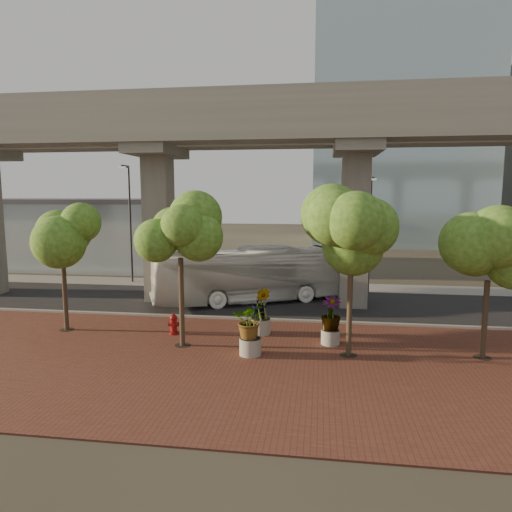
# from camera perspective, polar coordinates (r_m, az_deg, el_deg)

# --- Properties ---
(ground) EXTENTS (160.00, 160.00, 0.00)m
(ground) POSITION_cam_1_polar(r_m,az_deg,el_deg) (26.53, -0.90, -6.90)
(ground) COLOR #332E25
(ground) RESTS_ON ground
(brick_plaza) EXTENTS (70.00, 13.00, 0.06)m
(brick_plaza) POSITION_cam_1_polar(r_m,az_deg,el_deg) (19.01, -4.74, -12.79)
(brick_plaza) COLOR brown
(brick_plaza) RESTS_ON ground
(asphalt_road) EXTENTS (90.00, 8.00, 0.04)m
(asphalt_road) POSITION_cam_1_polar(r_m,az_deg,el_deg) (28.44, -0.27, -5.86)
(asphalt_road) COLOR black
(asphalt_road) RESTS_ON ground
(curb_strip) EXTENTS (70.00, 0.25, 0.16)m
(curb_strip) POSITION_cam_1_polar(r_m,az_deg,el_deg) (24.60, -1.63, -7.87)
(curb_strip) COLOR gray
(curb_strip) RESTS_ON ground
(far_sidewalk) EXTENTS (90.00, 3.00, 0.06)m
(far_sidewalk) POSITION_cam_1_polar(r_m,az_deg,el_deg) (33.76, 1.08, -3.68)
(far_sidewalk) COLOR gray
(far_sidewalk) RESTS_ON ground
(transit_viaduct) EXTENTS (72.00, 5.60, 12.40)m
(transit_viaduct) POSITION_cam_1_polar(r_m,az_deg,el_deg) (27.66, -0.28, 8.94)
(transit_viaduct) COLOR gray
(transit_viaduct) RESTS_ON ground
(station_pavilion) EXTENTS (23.00, 13.00, 6.30)m
(station_pavilion) POSITION_cam_1_polar(r_m,az_deg,el_deg) (47.95, -22.05, 2.97)
(station_pavilion) COLOR silver
(station_pavilion) RESTS_ON ground
(transit_bus) EXTENTS (12.24, 7.65, 3.39)m
(transit_bus) POSITION_cam_1_polar(r_m,az_deg,el_deg) (28.38, -0.72, -2.43)
(transit_bus) COLOR white
(transit_bus) RESTS_ON ground
(fire_hydrant) EXTENTS (0.51, 0.46, 1.01)m
(fire_hydrant) POSITION_cam_1_polar(r_m,az_deg,el_deg) (22.33, -10.26, -8.37)
(fire_hydrant) COLOR maroon
(fire_hydrant) RESTS_ON ground
(planter_front) EXTENTS (2.02, 2.02, 2.22)m
(planter_front) POSITION_cam_1_polar(r_m,az_deg,el_deg) (19.00, -0.72, -8.40)
(planter_front) COLOR #9B978C
(planter_front) RESTS_ON ground
(planter_right) EXTENTS (2.03, 2.03, 2.16)m
(planter_right) POSITION_cam_1_polar(r_m,az_deg,el_deg) (20.59, 9.34, -7.34)
(planter_right) COLOR #A7A197
(planter_right) RESTS_ON ground
(planter_left) EXTENTS (2.07, 2.07, 2.27)m
(planter_left) POSITION_cam_1_polar(r_m,az_deg,el_deg) (21.80, 0.62, -6.21)
(planter_left) COLOR #9C978D
(planter_left) RESTS_ON ground
(street_tree_far_west) EXTENTS (3.94, 3.94, 6.50)m
(street_tree_far_west) POSITION_cam_1_polar(r_m,az_deg,el_deg) (23.79, -23.13, 2.41)
(street_tree_far_west) COLOR #4D3A2C
(street_tree_far_west) RESTS_ON ground
(street_tree_near_west) EXTENTS (3.65, 3.65, 6.66)m
(street_tree_near_west) POSITION_cam_1_polar(r_m,az_deg,el_deg) (19.78, -9.47, 2.81)
(street_tree_near_west) COLOR #4D3A2C
(street_tree_near_west) RESTS_ON ground
(street_tree_near_east) EXTENTS (4.18, 4.18, 7.05)m
(street_tree_near_east) POSITION_cam_1_polar(r_m,az_deg,el_deg) (18.66, 11.88, 2.96)
(street_tree_near_east) COLOR #4D3A2C
(street_tree_near_east) RESTS_ON ground
(street_tree_far_east) EXTENTS (3.66, 3.66, 5.95)m
(street_tree_far_east) POSITION_cam_1_polar(r_m,az_deg,el_deg) (20.29, 27.14, 0.17)
(street_tree_far_east) COLOR #4D3A2C
(street_tree_far_east) RESTS_ON ground
(streetlamp_west) EXTENTS (0.43, 1.27, 8.78)m
(streetlamp_west) POSITION_cam_1_polar(r_m,az_deg,el_deg) (35.63, -15.54, 4.89)
(streetlamp_west) COLOR #29292D
(streetlamp_west) RESTS_ON ground
(streetlamp_east) EXTENTS (0.38, 1.13, 7.77)m
(streetlamp_east) POSITION_cam_1_polar(r_m,az_deg,el_deg) (31.10, 14.08, 3.50)
(streetlamp_east) COLOR #2C2C30
(streetlamp_east) RESTS_ON ground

